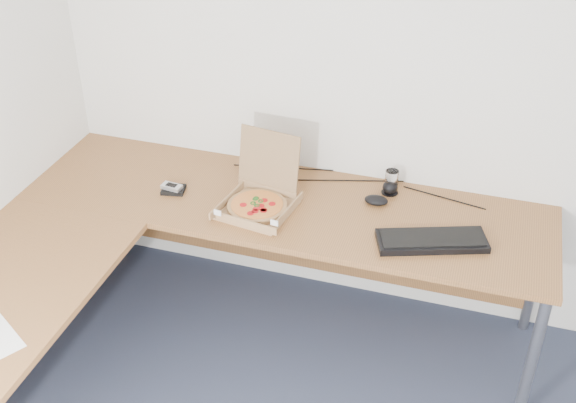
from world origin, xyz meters
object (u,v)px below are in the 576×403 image
(drinking_glass, at_px, (391,181))
(wallet, at_px, (173,190))
(desk, at_px, (186,247))
(keyboard, at_px, (432,241))
(pizza_box, at_px, (258,201))

(drinking_glass, height_order, wallet, drinking_glass)
(desk, height_order, wallet, wallet)
(desk, bearing_deg, keyboard, 16.38)
(pizza_box, bearing_deg, wallet, -173.36)
(drinking_glass, xyz_separation_m, wallet, (-1.00, -0.31, -0.05))
(drinking_glass, bearing_deg, pizza_box, -149.55)
(keyboard, distance_m, wallet, 1.25)
(desk, distance_m, pizza_box, 0.41)
(pizza_box, xyz_separation_m, drinking_glass, (0.56, 0.33, 0.02))
(drinking_glass, bearing_deg, wallet, -162.61)
(pizza_box, xyz_separation_m, keyboard, (0.81, -0.04, -0.02))
(pizza_box, xyz_separation_m, wallet, (-0.44, 0.02, -0.03))
(desk, bearing_deg, drinking_glass, 40.79)
(wallet, bearing_deg, desk, -69.36)
(pizza_box, relative_size, drinking_glass, 3.21)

